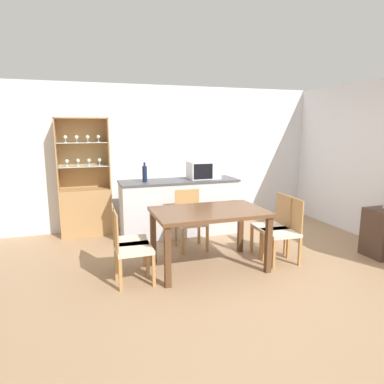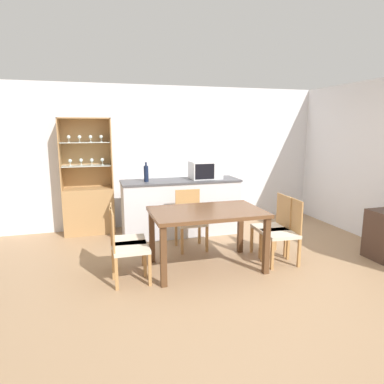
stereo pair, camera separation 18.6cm
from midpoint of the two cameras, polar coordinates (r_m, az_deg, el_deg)
name	(u,v)px [view 2 (the right image)]	position (r m, az deg, el deg)	size (l,w,h in m)	color
ground_plane	(244,277)	(4.40, 9.90, -13.76)	(18.00, 18.00, 0.00)	#A37F5B
wall_back	(187,156)	(6.49, -0.03, 6.00)	(6.80, 0.06, 2.55)	silver
kitchen_counter	(181,207)	(5.84, -0.96, -2.53)	(1.99, 0.62, 0.94)	silver
display_cabinet	(89,201)	(6.12, -16.00, -1.51)	(0.84, 0.40, 1.97)	tan
dining_table	(207,218)	(4.40, 3.71, -4.28)	(1.42, 0.90, 0.77)	brown
dining_chair_side_left_near	(127,247)	(4.12, -9.55, -8.99)	(0.42, 0.42, 0.88)	beige
dining_chair_head_far	(190,220)	(5.18, 0.73, -4.71)	(0.42, 0.42, 0.88)	beige
dining_chair_side_right_far	(273,226)	(5.02, 14.41, -5.56)	(0.44, 0.44, 0.88)	beige
dining_chair_side_left_far	(124,239)	(4.38, -9.99, -7.80)	(0.45, 0.45, 0.88)	beige
dining_chair_side_right_near	(283,232)	(4.80, 16.07, -6.40)	(0.45, 0.45, 0.88)	beige
microwave	(205,170)	(5.89, 3.14, 3.67)	(0.52, 0.39, 0.30)	silver
wine_bottle	(146,173)	(5.58, -6.70, 3.10)	(0.08, 0.08, 0.32)	#141E38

